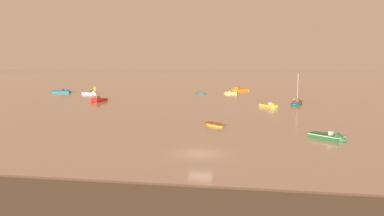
# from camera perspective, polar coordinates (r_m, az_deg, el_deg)

# --- Properties ---
(ground_plane) EXTENTS (800.00, 800.00, 0.00)m
(ground_plane) POSITION_cam_1_polar(r_m,az_deg,el_deg) (41.78, 1.23, -6.64)
(ground_plane) COLOR tan
(motorboat_moored_0) EXTENTS (4.80, 4.58, 1.69)m
(motorboat_moored_0) POSITION_cam_1_polar(r_m,az_deg,el_deg) (51.80, 19.57, -4.14)
(motorboat_moored_0) COLOR #23602D
(motorboat_moored_0) RESTS_ON ground
(rowboat_moored_1) EXTENTS (3.84, 3.87, 0.64)m
(rowboat_moored_1) POSITION_cam_1_polar(r_m,az_deg,el_deg) (59.19, 3.26, -2.49)
(rowboat_moored_1) COLOR gold
(rowboat_moored_1) RESTS_ON ground
(motorboat_moored_2) EXTENTS (5.43, 3.54, 1.76)m
(motorboat_moored_2) POSITION_cam_1_polar(r_m,az_deg,el_deg) (119.29, -14.41, 2.03)
(motorboat_moored_2) COLOR white
(motorboat_moored_2) RESTS_ON ground
(motorboat_moored_3) EXTENTS (6.25, 6.56, 2.31)m
(motorboat_moored_3) POSITION_cam_1_polar(r_m,az_deg,el_deg) (129.19, 6.75, 2.58)
(motorboat_moored_3) COLOR orange
(motorboat_moored_3) RESTS_ON ground
(motorboat_moored_4) EXTENTS (4.25, 5.09, 1.71)m
(motorboat_moored_4) POSITION_cam_1_polar(r_m,az_deg,el_deg) (84.22, 11.28, 0.20)
(motorboat_moored_4) COLOR gold
(motorboat_moored_4) RESTS_ON ground
(motorboat_moored_5) EXTENTS (4.38, 1.82, 1.46)m
(motorboat_moored_5) POSITION_cam_1_polar(r_m,az_deg,el_deg) (118.75, 5.42, 2.17)
(motorboat_moored_5) COLOR gold
(motorboat_moored_5) RESTS_ON ground
(motorboat_moored_6) EXTENTS (2.94, 5.84, 2.12)m
(motorboat_moored_6) POSITION_cam_1_polar(r_m,az_deg,el_deg) (96.85, -13.65, 1.04)
(motorboat_moored_6) COLOR red
(motorboat_moored_6) RESTS_ON ground
(rowboat_moored_2) EXTENTS (3.60, 1.61, 0.55)m
(rowboat_moored_2) POSITION_cam_1_polar(r_m,az_deg,el_deg) (116.57, 1.28, 2.09)
(rowboat_moored_2) COLOR #197084
(rowboat_moored_2) RESTS_ON ground
(motorboat_moored_7) EXTENTS (6.26, 3.92, 2.03)m
(motorboat_moored_7) POSITION_cam_1_polar(r_m,az_deg,el_deg) (127.82, -18.08, 2.23)
(motorboat_moored_7) COLOR #197084
(motorboat_moored_7) RESTS_ON ground
(sailboat_moored_0) EXTENTS (3.93, 6.86, 7.34)m
(sailboat_moored_0) POSITION_cam_1_polar(r_m,az_deg,el_deg) (91.65, 14.95, 0.68)
(sailboat_moored_0) COLOR #197084
(sailboat_moored_0) RESTS_ON ground
(channel_buoy) EXTENTS (0.90, 0.90, 2.30)m
(channel_buoy) POSITION_cam_1_polar(r_m,az_deg,el_deg) (141.08, -13.89, 2.83)
(channel_buoy) COLOR gold
(channel_buoy) RESTS_ON ground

